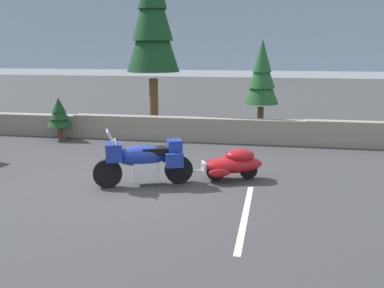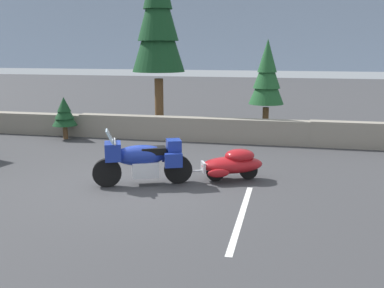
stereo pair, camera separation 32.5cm
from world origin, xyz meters
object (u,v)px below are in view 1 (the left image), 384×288
pine_tree_tall (152,15)px  car_shaped_trailer (233,163)px  touring_motorcycle (143,159)px  pine_tree_secondary (262,75)px

pine_tree_tall → car_shaped_trailer: bearing=-59.4°
touring_motorcycle → pine_tree_secondary: (2.41, 7.01, 1.54)m
car_shaped_trailer → touring_motorcycle: bearing=-157.3°
car_shaped_trailer → pine_tree_tall: bearing=120.6°
touring_motorcycle → pine_tree_secondary: size_ratio=0.63×
pine_tree_secondary → touring_motorcycle: bearing=-109.0°
car_shaped_trailer → pine_tree_secondary: bearing=86.1°
touring_motorcycle → car_shaped_trailer: 2.17m
pine_tree_tall → pine_tree_secondary: 4.60m
pine_tree_secondary → pine_tree_tall: bearing=-179.9°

